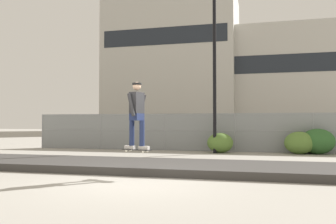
{
  "coord_description": "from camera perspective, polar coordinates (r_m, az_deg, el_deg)",
  "views": [
    {
      "loc": [
        2.83,
        -7.78,
        1.39
      ],
      "look_at": [
        -0.84,
        6.58,
        1.84
      ],
      "focal_mm": 37.61,
      "sensor_mm": 36.0,
      "label": 1
    }
  ],
  "objects": [
    {
      "name": "office_block",
      "position": [
        56.15,
        17.31,
        4.69
      ],
      "size": [
        31.56,
        11.94,
        15.22
      ],
      "color": "#B2AFA8",
      "rests_on": "ground_plane"
    },
    {
      "name": "skateboard",
      "position": [
        8.99,
        -5.09,
        -6.13
      ],
      "size": [
        0.82,
        0.41,
        0.07
      ],
      "color": "black"
    },
    {
      "name": "parked_car_mid",
      "position": [
        19.99,
        17.66,
        -3.25
      ],
      "size": [
        4.47,
        2.08,
        1.66
      ],
      "color": "black",
      "rests_on": "ground_plane"
    },
    {
      "name": "library_building",
      "position": [
        58.57,
        1.24,
        7.86
      ],
      "size": [
        19.9,
        15.88,
        22.34
      ],
      "color": "#B2AFA8",
      "rests_on": "ground_plane"
    },
    {
      "name": "gravel_berm",
      "position": [
        10.44,
        -1.5,
        -8.79
      ],
      "size": [
        14.97,
        2.77,
        0.22
      ],
      "primitive_type": "cube",
      "color": "#3D3A38",
      "rests_on": "ground_plane"
    },
    {
      "name": "shrub_right",
      "position": [
        16.98,
        23.11,
        -4.4
      ],
      "size": [
        1.46,
        1.19,
        1.13
      ],
      "color": "#2D5B28",
      "rests_on": "ground_plane"
    },
    {
      "name": "chain_fence",
      "position": [
        17.42,
        5.01,
        -3.25
      ],
      "size": [
        17.61,
        0.06,
        1.85
      ],
      "color": "gray",
      "rests_on": "ground_plane"
    },
    {
      "name": "ground_plane",
      "position": [
        8.39,
        -5.67,
        -11.27
      ],
      "size": [
        120.0,
        120.0,
        0.0
      ],
      "primitive_type": "plane",
      "color": "#9E998E"
    },
    {
      "name": "shrub_left",
      "position": [
        16.47,
        8.45,
        -4.96
      ],
      "size": [
        1.19,
        0.98,
        0.92
      ],
      "color": "#567A33",
      "rests_on": "ground_plane"
    },
    {
      "name": "street_lamp",
      "position": [
        16.53,
        7.54,
        9.96
      ],
      "size": [
        0.44,
        0.44,
        7.76
      ],
      "color": "black",
      "rests_on": "ground_plane"
    },
    {
      "name": "parked_car_near",
      "position": [
        20.68,
        0.23,
        -3.28
      ],
      "size": [
        4.42,
        1.98,
        1.66
      ],
      "color": "silver",
      "rests_on": "ground_plane"
    },
    {
      "name": "skater",
      "position": [
        8.97,
        -5.07,
        0.13
      ],
      "size": [
        0.72,
        0.62,
        1.71
      ],
      "color": "#B2ADA8",
      "rests_on": "skateboard"
    },
    {
      "name": "shrub_center",
      "position": [
        16.68,
        20.51,
        -4.7
      ],
      "size": [
        1.29,
        1.05,
        1.0
      ],
      "color": "#567A33",
      "rests_on": "ground_plane"
    }
  ]
}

